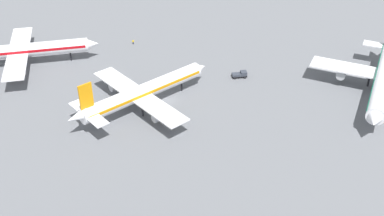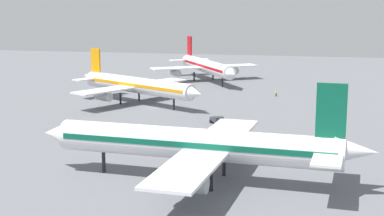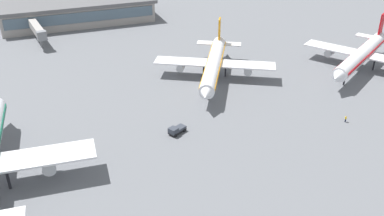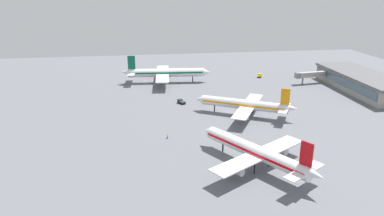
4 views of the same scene
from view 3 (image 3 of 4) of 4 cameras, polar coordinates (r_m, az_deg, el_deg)
The scene contains 7 objects.
ground at distance 120.50m, azimuth 1.78°, elevation 2.47°, with size 288.00×288.00×0.00m, color slate.
terminal_building at distance 184.98m, azimuth -14.94°, elevation 12.31°, with size 61.36×22.51×8.93m.
airplane_at_gate at distance 141.28m, azimuth 21.68°, elevation 6.64°, with size 40.72×34.20×13.94m.
airplane_distant at distance 125.10m, azimuth 2.94°, elevation 5.91°, with size 33.71×40.30×13.52m.
pushback_tractor at distance 99.33m, azimuth -2.09°, elevation -2.92°, with size 4.78×3.76×1.90m.
ground_crew_worker at distance 110.43m, azimuth 19.75°, elevation -1.37°, with size 0.54×0.50×1.67m.
jet_bridge at distance 163.33m, azimuth -19.86°, elevation 9.75°, with size 5.14×18.63×6.74m.
Camera 3 is at (42.86, 99.76, 52.25)m, focal length 40.13 mm.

